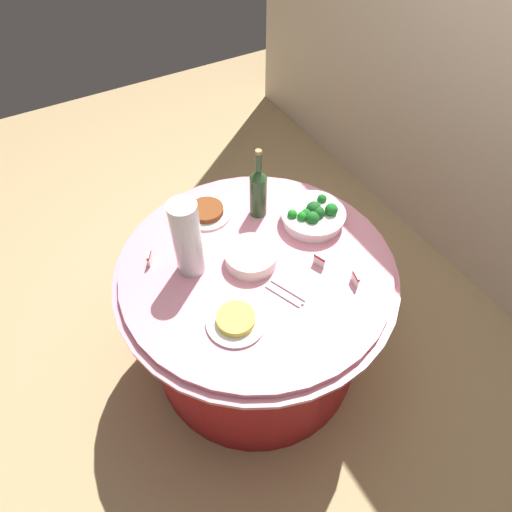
% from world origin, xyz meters
% --- Properties ---
extents(ground_plane, '(6.00, 6.00, 0.00)m').
position_xyz_m(ground_plane, '(0.00, 0.00, 0.00)').
color(ground_plane, tan).
extents(buffet_table, '(1.16, 1.16, 0.74)m').
position_xyz_m(buffet_table, '(0.00, 0.00, 0.38)').
color(buffet_table, maroon).
rests_on(buffet_table, ground_plane).
extents(broccoli_bowl, '(0.28, 0.28, 0.11)m').
position_xyz_m(broccoli_bowl, '(-0.08, 0.33, 0.78)').
color(broccoli_bowl, white).
rests_on(broccoli_bowl, buffet_table).
extents(plate_stack, '(0.21, 0.21, 0.06)m').
position_xyz_m(plate_stack, '(-0.02, -0.01, 0.77)').
color(plate_stack, white).
rests_on(plate_stack, buffet_table).
extents(wine_bottle, '(0.07, 0.07, 0.34)m').
position_xyz_m(wine_bottle, '(-0.25, 0.16, 0.87)').
color(wine_bottle, '#254422').
rests_on(wine_bottle, buffet_table).
extents(decorative_fruit_vase, '(0.11, 0.11, 0.34)m').
position_xyz_m(decorative_fruit_vase, '(-0.11, -0.23, 0.89)').
color(decorative_fruit_vase, silver).
rests_on(decorative_fruit_vase, buffet_table).
extents(serving_tongs, '(0.16, 0.10, 0.01)m').
position_xyz_m(serving_tongs, '(0.19, 0.03, 0.74)').
color(serving_tongs, silver).
rests_on(serving_tongs, buffet_table).
extents(food_plate_stir_fry, '(0.22, 0.22, 0.04)m').
position_xyz_m(food_plate_stir_fry, '(-0.36, -0.05, 0.76)').
color(food_plate_stir_fry, white).
rests_on(food_plate_stir_fry, buffet_table).
extents(food_plate_fried_egg, '(0.22, 0.22, 0.04)m').
position_xyz_m(food_plate_fried_egg, '(0.20, -0.20, 0.76)').
color(food_plate_fried_egg, white).
rests_on(food_plate_fried_egg, buffet_table).
extents(label_placard_front, '(0.05, 0.02, 0.05)m').
position_xyz_m(label_placard_front, '(0.27, 0.28, 0.77)').
color(label_placard_front, white).
rests_on(label_placard_front, buffet_table).
extents(label_placard_mid, '(0.05, 0.03, 0.05)m').
position_xyz_m(label_placard_mid, '(-0.22, -0.37, 0.77)').
color(label_placard_mid, white).
rests_on(label_placard_mid, buffet_table).
extents(label_placard_rear, '(0.05, 0.03, 0.05)m').
position_xyz_m(label_placard_rear, '(0.13, 0.22, 0.77)').
color(label_placard_rear, white).
rests_on(label_placard_rear, buffet_table).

